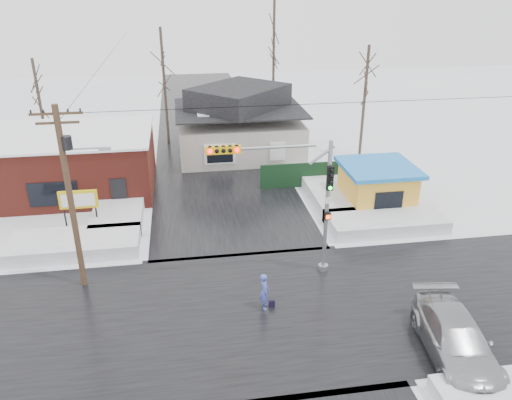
{
  "coord_description": "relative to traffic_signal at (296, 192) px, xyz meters",
  "views": [
    {
      "loc": [
        -2.8,
        -18.25,
        13.98
      ],
      "look_at": [
        0.9,
        5.66,
        3.0
      ],
      "focal_mm": 35.0,
      "sensor_mm": 36.0,
      "label": 1
    }
  ],
  "objects": [
    {
      "name": "snowbank_nside_e",
      "position": [
        4.57,
        9.03,
        -4.14
      ],
      "size": [
        3.0,
        8.0,
        0.8
      ],
      "primitive_type": "cube",
      "color": "white",
      "rests_on": "ground"
    },
    {
      "name": "snowbank_nw",
      "position": [
        -11.43,
        4.03,
        -4.14
      ],
      "size": [
        7.0,
        3.0,
        0.8
      ],
      "primitive_type": "cube",
      "color": "white",
      "rests_on": "ground"
    },
    {
      "name": "marquee_sign",
      "position": [
        -11.43,
        6.53,
        -2.62
      ],
      "size": [
        2.2,
        0.21,
        2.55
      ],
      "color": "black",
      "rests_on": "ground"
    },
    {
      "name": "ground",
      "position": [
        -2.43,
        -2.97,
        -4.54
      ],
      "size": [
        120.0,
        120.0,
        0.0
      ],
      "primitive_type": "plane",
      "color": "white",
      "rests_on": "ground"
    },
    {
      "name": "tree_far_mid",
      "position": [
        3.57,
        25.03,
        5.0
      ],
      "size": [
        3.0,
        3.0,
        12.0
      ],
      "color": "#332821",
      "rests_on": "ground"
    },
    {
      "name": "shopping_bag",
      "position": [
        -1.63,
        -2.69,
        -4.36
      ],
      "size": [
        0.28,
        0.12,
        0.35
      ],
      "primitive_type": "cube",
      "rotation": [
        0.0,
        0.0,
        -0.0
      ],
      "color": "black",
      "rests_on": "ground"
    },
    {
      "name": "pedestrian",
      "position": [
        -1.98,
        -2.69,
        -3.64
      ],
      "size": [
        0.43,
        0.66,
        1.79
      ],
      "primitive_type": "imported",
      "rotation": [
        0.0,
        0.0,
        1.58
      ],
      "color": "#4152B7",
      "rests_on": "ground"
    },
    {
      "name": "fence",
      "position": [
        4.07,
        11.03,
        -3.64
      ],
      "size": [
        8.0,
        0.12,
        1.8
      ],
      "primitive_type": "cube",
      "color": "black",
      "rests_on": "ground"
    },
    {
      "name": "snowbank_nside_w",
      "position": [
        -9.43,
        9.03,
        -4.14
      ],
      "size": [
        3.0,
        8.0,
        0.8
      ],
      "primitive_type": "cube",
      "color": "white",
      "rests_on": "ground"
    },
    {
      "name": "snowbank_ne",
      "position": [
        6.57,
        4.03,
        -4.14
      ],
      "size": [
        7.0,
        3.0,
        0.8
      ],
      "primitive_type": "cube",
      "color": "white",
      "rests_on": "ground"
    },
    {
      "name": "house",
      "position": [
        -0.43,
        19.03,
        -1.92
      ],
      "size": [
        10.4,
        8.4,
        5.76
      ],
      "color": "beige",
      "rests_on": "ground"
    },
    {
      "name": "brick_building",
      "position": [
        -13.43,
        13.03,
        -2.46
      ],
      "size": [
        12.2,
        8.2,
        4.12
      ],
      "color": "maroon",
      "rests_on": "ground"
    },
    {
      "name": "road_ew",
      "position": [
        -2.43,
        -2.97,
        -4.53
      ],
      "size": [
        120.0,
        10.0,
        0.02
      ],
      "primitive_type": "cube",
      "color": "black",
      "rests_on": "ground"
    },
    {
      "name": "tree_far_west",
      "position": [
        -16.43,
        21.03,
        1.82
      ],
      "size": [
        3.0,
        3.0,
        8.0
      ],
      "color": "#332821",
      "rests_on": "ground"
    },
    {
      "name": "tree_far_left",
      "position": [
        -6.43,
        23.03,
        3.41
      ],
      "size": [
        3.0,
        3.0,
        10.0
      ],
      "color": "#332821",
      "rests_on": "ground"
    },
    {
      "name": "car",
      "position": [
        4.95,
        -6.98,
        -3.71
      ],
      "size": [
        3.1,
        5.98,
        1.66
      ],
      "primitive_type": "imported",
      "rotation": [
        0.0,
        0.0,
        -0.14
      ],
      "color": "#9EA0A5",
      "rests_on": "ground"
    },
    {
      "name": "kiosk",
      "position": [
        7.07,
        7.03,
        -3.08
      ],
      "size": [
        4.6,
        4.6,
        2.88
      ],
      "color": "yellow",
      "rests_on": "ground"
    },
    {
      "name": "tree_far_right",
      "position": [
        9.57,
        17.03,
        2.62
      ],
      "size": [
        3.0,
        3.0,
        9.0
      ],
      "color": "#332821",
      "rests_on": "ground"
    },
    {
      "name": "traffic_signal",
      "position": [
        0.0,
        0.0,
        0.0
      ],
      "size": [
        6.05,
        0.68,
        7.0
      ],
      "color": "gray",
      "rests_on": "ground"
    },
    {
      "name": "utility_pole",
      "position": [
        -10.36,
        0.53,
        0.57
      ],
      "size": [
        3.15,
        0.44,
        9.0
      ],
      "color": "#382619",
      "rests_on": "ground"
    },
    {
      "name": "road_ns",
      "position": [
        -2.43,
        -2.97,
        -4.53
      ],
      "size": [
        10.0,
        120.0,
        0.02
      ],
      "primitive_type": "cube",
      "color": "black",
      "rests_on": "ground"
    }
  ]
}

